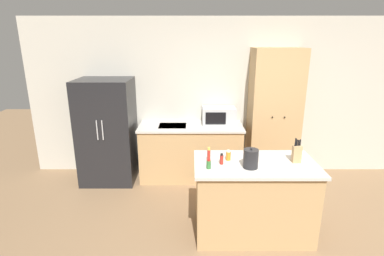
% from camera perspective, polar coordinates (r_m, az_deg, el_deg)
% --- Properties ---
extents(wall_back, '(7.20, 0.06, 2.60)m').
position_cam_1_polar(wall_back, '(5.14, 9.91, 5.67)').
color(wall_back, beige).
rests_on(wall_back, ground_plane).
extents(refrigerator, '(0.84, 0.75, 1.67)m').
position_cam_1_polar(refrigerator, '(4.99, -15.57, -0.56)').
color(refrigerator, black).
rests_on(refrigerator, ground_plane).
extents(back_counter, '(1.68, 0.65, 0.91)m').
position_cam_1_polar(back_counter, '(4.98, -0.01, -4.53)').
color(back_counter, tan).
rests_on(back_counter, ground_plane).
extents(pantry_cabinet, '(0.78, 0.53, 2.13)m').
position_cam_1_polar(pantry_cabinet, '(5.02, 15.55, 2.28)').
color(pantry_cabinet, tan).
rests_on(pantry_cabinet, ground_plane).
extents(kitchen_island, '(1.39, 0.78, 0.91)m').
position_cam_1_polar(kitchen_island, '(3.71, 11.78, -12.93)').
color(kitchen_island, tan).
rests_on(kitchen_island, ground_plane).
extents(microwave, '(0.54, 0.36, 0.28)m').
position_cam_1_polar(microwave, '(4.92, 5.35, 2.37)').
color(microwave, '#B2B5B7').
rests_on(microwave, back_counter).
extents(knife_block, '(0.09, 0.07, 0.29)m').
position_cam_1_polar(knife_block, '(3.61, 19.55, -4.63)').
color(knife_block, tan).
rests_on(knife_block, kitchen_island).
extents(spice_bottle_tall_dark, '(0.04, 0.04, 0.17)m').
position_cam_1_polar(spice_bottle_tall_dark, '(3.43, 3.45, -5.17)').
color(spice_bottle_tall_dark, '#B2281E').
rests_on(spice_bottle_tall_dark, kitchen_island).
extents(spice_bottle_short_red, '(0.05, 0.05, 0.11)m').
position_cam_1_polar(spice_bottle_short_red, '(3.27, 3.42, -6.88)').
color(spice_bottle_short_red, '#337033').
rests_on(spice_bottle_short_red, kitchen_island).
extents(spice_bottle_amber_oil, '(0.06, 0.06, 0.12)m').
position_cam_1_polar(spice_bottle_amber_oil, '(3.51, 7.16, -5.22)').
color(spice_bottle_amber_oil, orange).
rests_on(spice_bottle_amber_oil, kitchen_island).
extents(spice_bottle_green_herb, '(0.04, 0.04, 0.13)m').
position_cam_1_polar(spice_bottle_green_herb, '(3.39, 5.89, -5.94)').
color(spice_bottle_green_herb, '#B2281E').
rests_on(spice_bottle_green_herb, kitchen_island).
extents(kettle, '(0.16, 0.16, 0.23)m').
position_cam_1_polar(kettle, '(3.33, 11.35, -5.75)').
color(kettle, '#232326').
rests_on(kettle, kitchen_island).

